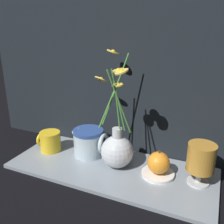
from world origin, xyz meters
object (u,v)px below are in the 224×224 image
object	(u,v)px
vase_with_flowers	(117,148)
ceramic_pitcher	(89,141)
tea_glass	(201,159)
yellow_mug	(50,141)
orange_fruit	(159,163)

from	to	relation	value
vase_with_flowers	ceramic_pitcher	distance (m)	0.13
tea_glass	yellow_mug	bearing A→B (deg)	-178.92
tea_glass	ceramic_pitcher	bearing A→B (deg)	177.14
orange_fruit	ceramic_pitcher	bearing A→B (deg)	173.77
tea_glass	orange_fruit	world-z (taller)	tea_glass
yellow_mug	ceramic_pitcher	size ratio (longest dim) A/B	0.65
vase_with_flowers	yellow_mug	xyz separation A→B (m)	(-0.28, 0.00, -0.03)
ceramic_pitcher	yellow_mug	bearing A→B (deg)	-169.16
orange_fruit	tea_glass	bearing A→B (deg)	4.48
tea_glass	orange_fruit	size ratio (longest dim) A/B	1.65
tea_glass	orange_fruit	bearing A→B (deg)	-175.52
yellow_mug	ceramic_pitcher	world-z (taller)	ceramic_pitcher
yellow_mug	tea_glass	xyz separation A→B (m)	(0.55, 0.01, 0.05)
yellow_mug	vase_with_flowers	bearing A→B (deg)	-0.32
yellow_mug	ceramic_pitcher	xyz separation A→B (m)	(0.16, 0.03, 0.02)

